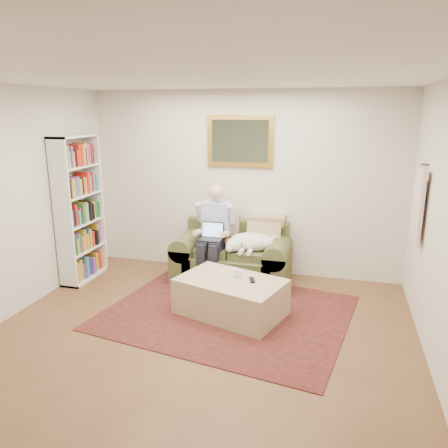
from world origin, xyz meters
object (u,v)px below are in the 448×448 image
at_px(ottoman, 231,297).
at_px(bookshelf, 79,209).
at_px(laptop, 212,235).
at_px(seated_man, 213,236).
at_px(sleeping_dog, 252,242).
at_px(sofa, 232,261).
at_px(coffee_mug, 235,273).

distance_m(ottoman, bookshelf, 2.49).
distance_m(laptop, bookshelf, 1.86).
relative_size(ottoman, bookshelf, 0.59).
bearing_deg(seated_man, sleeping_dog, 7.13).
height_order(sofa, bookshelf, bookshelf).
distance_m(laptop, coffee_mug, 0.92).
bearing_deg(seated_man, sofa, 31.45).
bearing_deg(sofa, laptop, -138.98).
distance_m(seated_man, ottoman, 1.10).
bearing_deg(laptop, seated_man, 90.00).
bearing_deg(bookshelf, ottoman, -13.85).
height_order(sofa, sleeping_dog, sofa).
relative_size(seated_man, sleeping_dog, 2.04).
bearing_deg(ottoman, seated_man, 118.37).
bearing_deg(seated_man, bookshelf, -170.06).
distance_m(ottoman, coffee_mug, 0.28).
height_order(sofa, coffee_mug, sofa).
xyz_separation_m(seated_man, laptop, (0.00, -0.06, 0.03)).
bearing_deg(seated_man, ottoman, -61.63).
bearing_deg(ottoman, laptop, 120.12).
height_order(seated_man, coffee_mug, seated_man).
xyz_separation_m(laptop, ottoman, (0.48, -0.82, -0.48)).
xyz_separation_m(seated_man, ottoman, (0.48, -0.88, -0.45)).
bearing_deg(ottoman, sleeping_dog, 87.30).
relative_size(sofa, laptop, 5.15).
xyz_separation_m(coffee_mug, bookshelf, (-2.33, 0.48, 0.52)).
distance_m(sleeping_dog, coffee_mug, 0.87).
height_order(ottoman, bookshelf, bookshelf).
relative_size(laptop, coffee_mug, 3.08).
distance_m(sofa, bookshelf, 2.23).
bearing_deg(sleeping_dog, coffee_mug, -90.89).
distance_m(sofa, laptop, 0.53).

